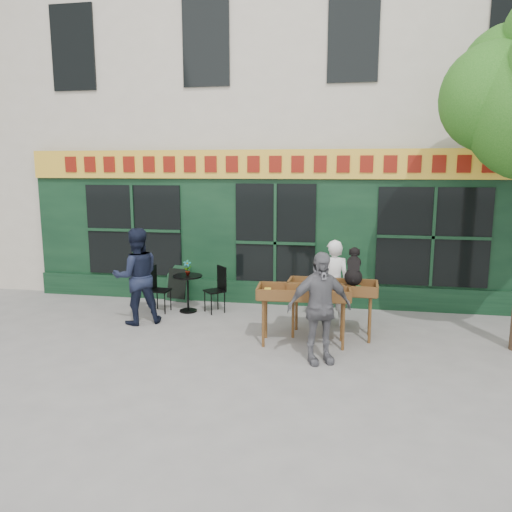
% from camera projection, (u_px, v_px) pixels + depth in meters
% --- Properties ---
extents(ground, '(80.00, 80.00, 0.00)m').
position_uv_depth(ground, '(256.00, 340.00, 8.61)').
color(ground, slate).
rests_on(ground, ground).
extents(building, '(14.00, 7.26, 10.00)m').
position_uv_depth(building, '(295.00, 91.00, 13.52)').
color(building, beige).
rests_on(building, ground).
extents(book_cart_center, '(1.52, 0.67, 0.99)m').
position_uv_depth(book_cart_center, '(332.00, 291.00, 8.65)').
color(book_cart_center, brown).
rests_on(book_cart_center, ground).
extents(dog, '(0.36, 0.61, 0.60)m').
position_uv_depth(dog, '(354.00, 266.00, 8.46)').
color(dog, black).
rests_on(dog, book_cart_center).
extents(woman, '(0.60, 0.41, 1.62)m').
position_uv_depth(woman, '(333.00, 283.00, 9.28)').
color(woman, white).
rests_on(woman, ground).
extents(book_cart_right, '(1.53, 0.71, 0.99)m').
position_uv_depth(book_cart_right, '(304.00, 296.00, 8.27)').
color(book_cart_right, brown).
rests_on(book_cart_right, ground).
extents(man_right, '(1.09, 0.78, 1.71)m').
position_uv_depth(man_right, '(319.00, 308.00, 7.48)').
color(man_right, '#5D5D62').
rests_on(man_right, ground).
extents(bistro_table, '(0.60, 0.60, 0.76)m').
position_uv_depth(bistro_table, '(188.00, 286.00, 10.19)').
color(bistro_table, black).
rests_on(bistro_table, ground).
extents(bistro_chair_left, '(0.38, 0.38, 0.95)m').
position_uv_depth(bistro_chair_left, '(156.00, 285.00, 10.21)').
color(bistro_chair_left, black).
rests_on(bistro_chair_left, ground).
extents(bistro_chair_right, '(0.51, 0.51, 0.95)m').
position_uv_depth(bistro_chair_right, '(218.00, 285.00, 10.19)').
color(bistro_chair_right, black).
rests_on(bistro_chair_right, ground).
extents(potted_plant, '(0.19, 0.15, 0.32)m').
position_uv_depth(potted_plant, '(187.00, 268.00, 10.12)').
color(potted_plant, gray).
rests_on(potted_plant, bistro_table).
extents(man_left, '(1.12, 1.06, 1.83)m').
position_uv_depth(man_left, '(137.00, 276.00, 9.38)').
color(man_left, black).
rests_on(man_left, ground).
extents(chalkboard, '(0.59, 0.32, 0.79)m').
position_uv_depth(chalkboard, '(177.00, 283.00, 11.04)').
color(chalkboard, black).
rests_on(chalkboard, ground).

